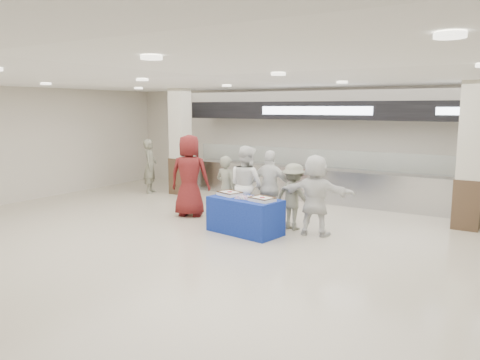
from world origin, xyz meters
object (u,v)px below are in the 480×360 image
Objects in this scene: soldier_bg at (150,166)px; sheet_cake_left at (230,193)px; sheet_cake_right at (262,199)px; civilian_maroon at (190,176)px; soldier_a at (226,188)px; display_table at (245,216)px; chef_tall at (247,186)px; chef_short at (270,188)px; cupcake_tray at (245,197)px; soldier_b at (294,197)px; civilian_white at (315,195)px.

sheet_cake_left is at bearing -147.16° from soldier_bg.
sheet_cake_right is 5.98m from soldier_bg.
civilian_maroon reaches higher than soldier_a.
civilian_maroon is at bearing 171.16° from display_table.
civilian_maroon reaches higher than sheet_cake_right.
chef_short is (0.45, 0.28, -0.05)m from chef_tall.
cupcake_tray is 1.32m from soldier_a.
civilian_maroon is at bearing 160.23° from sheet_cake_left.
soldier_b is (1.07, 0.20, -0.18)m from chef_tall.
chef_short is (-0.35, 1.00, 0.05)m from sheet_cake_right.
soldier_a is (-1.03, 0.83, -0.02)m from cupcake_tray.
cupcake_tray is 1.13m from soldier_b.
chef_tall reaches higher than cupcake_tray.
cupcake_tray is (-0.42, 0.03, -0.02)m from sheet_cake_right.
display_table is 0.92× the size of chef_short.
sheet_cake_right is at bearing -0.76° from display_table.
sheet_cake_left is 0.99m from chef_short.
chef_short is at bearing 109.51° from sheet_cake_right.
soldier_bg is at bearing -1.86° from chef_tall.
civilian_white is 6.52m from soldier_bg.
chef_tall is at bearing -8.04° from civilian_white.
civilian_maroon reaches higher than civilian_white.
soldier_a is at bearing -11.53° from civilian_white.
civilian_maroon is at bearing 15.98° from soldier_b.
soldier_bg is (-3.95, 1.70, 0.08)m from soldier_a.
soldier_bg reaches higher than sheet_cake_right.
civilian_maroon is 1.18× the size of civilian_white.
soldier_a is 1.11m from chef_short.
civilian_white is at bearing 35.22° from display_table.
chef_short reaches higher than sheet_cake_left.
soldier_a reaches higher than sheet_cake_left.
sheet_cake_left is 1.63m from civilian_maroon.
civilian_white reaches higher than soldier_bg.
chef_short is at bearing 4.49° from soldier_b.
sheet_cake_right is at bearing -144.57° from soldier_bg.
civilian_white reaches higher than chef_short.
soldier_a is 0.90× the size of chef_short.
chef_short is at bearing -21.10° from civilian_white.
civilian_maroon is at bearing -2.81° from chef_short.
chef_short is 1.00× the size of civilian_white.
civilian_white is at bearing 156.44° from chef_short.
display_table is 0.63m from sheet_cake_right.
chef_tall is (0.64, -0.14, 0.14)m from soldier_a.
civilian_white is at bearing 17.28° from sheet_cake_left.
sheet_cake_right is 0.42m from cupcake_tray.
soldier_b is (0.26, 0.92, -0.08)m from sheet_cake_right.
civilian_white reaches higher than sheet_cake_right.
display_table is 2.91× the size of sheet_cake_right.
chef_tall is at bearing 138.32° from sheet_cake_right.
chef_short is at bearing 92.79° from display_table.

